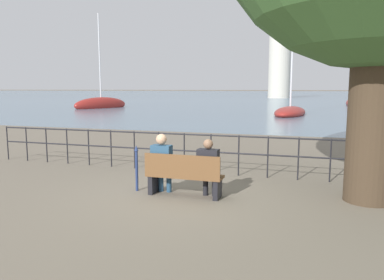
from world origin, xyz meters
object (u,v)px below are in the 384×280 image
at_px(park_bench, 184,176).
at_px(closed_umbrella, 137,166).
at_px(seated_person_left, 162,161).
at_px(sailboat_0, 290,112).
at_px(seated_person_right, 208,166).
at_px(sailboat_1, 101,105).
at_px(sailboat_2, 358,103).
at_px(harbor_lighthouse, 280,54).

relative_size(park_bench, closed_umbrella, 1.59).
xyz_separation_m(seated_person_left, sailboat_0, (1.30, 25.05, -0.43)).
bearing_deg(seated_person_left, seated_person_right, 0.13).
bearing_deg(seated_person_left, closed_umbrella, 177.77).
relative_size(sailboat_1, sailboat_2, 0.93).
bearing_deg(seated_person_right, park_bench, -171.62).
bearing_deg(sailboat_1, park_bench, -37.52).
distance_m(park_bench, sailboat_1, 36.68).
bearing_deg(closed_umbrella, harbor_lighthouse, 92.66).
relative_size(seated_person_left, sailboat_1, 0.12).
bearing_deg(closed_umbrella, sailboat_0, 85.64).
bearing_deg(sailboat_2, closed_umbrella, -109.07).
distance_m(seated_person_right, sailboat_1, 36.91).
relative_size(sailboat_0, harbor_lighthouse, 0.52).
bearing_deg(harbor_lighthouse, sailboat_2, -71.53).
xyz_separation_m(sailboat_1, sailboat_2, (28.42, 13.25, -0.03)).
height_order(seated_person_left, closed_umbrella, seated_person_left).
bearing_deg(seated_person_left, sailboat_2, 78.98).
height_order(seated_person_left, sailboat_1, sailboat_1).
bearing_deg(sailboat_0, seated_person_left, -85.64).
bearing_deg(park_bench, sailboat_0, 88.20).
bearing_deg(sailboat_2, sailboat_1, -162.28).
bearing_deg(park_bench, sailboat_2, 79.64).
bearing_deg(harbor_lighthouse, park_bench, -86.57).
relative_size(closed_umbrella, harbor_lighthouse, 0.05).
bearing_deg(harbor_lighthouse, sailboat_0, -84.28).
distance_m(park_bench, seated_person_right, 0.57).
bearing_deg(seated_person_right, sailboat_2, 80.26).
bearing_deg(sailboat_0, seated_person_right, -83.32).
xyz_separation_m(seated_person_right, sailboat_2, (7.49, 43.64, -0.31)).
bearing_deg(sailboat_2, seated_person_right, -107.00).
relative_size(seated_person_right, closed_umbrella, 1.21).
bearing_deg(sailboat_2, harbor_lighthouse, 101.21).
relative_size(park_bench, sailboat_2, 0.14).
bearing_deg(seated_person_right, sailboat_0, 89.35).
bearing_deg(harbor_lighthouse, closed_umbrella, -87.34).
distance_m(sailboat_2, harbor_lighthouse, 42.01).
xyz_separation_m(seated_person_left, sailboat_1, (-19.92, 30.40, -0.31)).
distance_m(seated_person_left, sailboat_2, 44.47).
xyz_separation_m(seated_person_left, closed_umbrella, (-0.61, 0.02, -0.15)).
xyz_separation_m(park_bench, closed_umbrella, (-1.12, 0.10, 0.14)).
bearing_deg(harbor_lighthouse, seated_person_right, -86.21).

